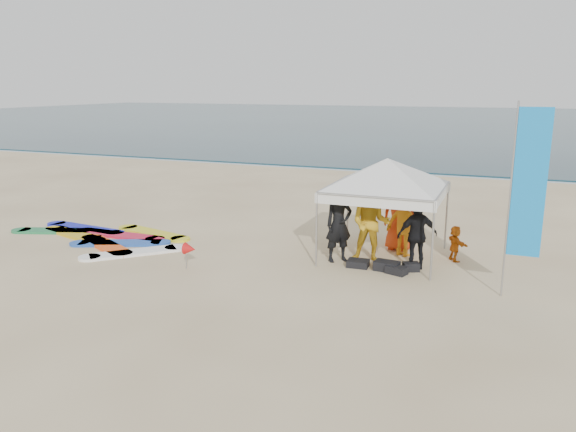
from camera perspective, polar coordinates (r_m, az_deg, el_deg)
The scene contains 14 objects.
ground at distance 11.47m, azimuth -7.05°, elevation -8.43°, with size 120.00×120.00×0.00m, color beige.
ocean at distance 69.63m, azimuth 17.67°, elevation 9.17°, with size 160.00×84.00×0.08m, color #0C2633.
shoreline_foam at distance 28.31m, azimuth 10.95°, elevation 4.43°, with size 160.00×1.20×0.01m, color silver.
person_black_a at distance 13.58m, azimuth 5.18°, elevation -0.83°, with size 0.68×0.44×1.86m, color black.
person_yellow at distance 13.58m, azimuth 8.37°, elevation -0.72°, with size 0.95×0.74×1.95m, color gold.
person_orange_a at distance 14.31m, azimuth 11.81°, elevation -0.69°, with size 1.09×0.62×1.68m, color orange.
person_black_b at distance 13.32m, azimuth 13.00°, elevation -1.89°, with size 0.96×0.40×1.64m, color black.
person_orange_b at distance 14.72m, azimuth 11.28°, elevation 0.09°, with size 0.91×0.59×1.86m, color red.
person_seated at distance 14.26m, azimuth 16.61°, elevation -2.69°, with size 0.82×0.26×0.88m, color orange.
canopy_tent at distance 13.77m, azimuth 10.08°, elevation 5.74°, with size 3.76×3.76×2.84m.
feather_flag at distance 11.79m, azimuth 23.15°, elevation 2.86°, with size 0.66×0.04×3.92m.
marker_pennant at distance 13.21m, azimuth -9.93°, elevation -3.33°, with size 0.28×0.28×0.64m.
gear_pile at distance 13.27m, azimuth 9.79°, elevation -5.05°, with size 1.70×0.74×0.22m.
surfboard_spread at distance 16.53m, azimuth -18.02°, elevation -2.08°, with size 5.47×3.29×0.07m.
Camera 1 is at (5.22, -9.31, 4.21)m, focal length 35.00 mm.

